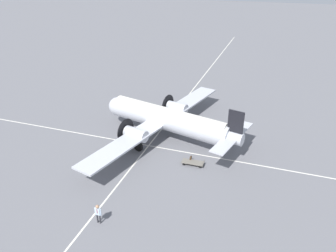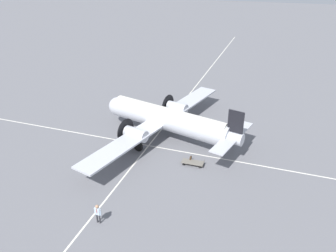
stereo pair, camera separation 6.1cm
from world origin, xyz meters
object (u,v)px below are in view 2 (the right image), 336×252
at_px(crew_foreground, 98,212).
at_px(baggage_cart, 193,162).
at_px(airliner_main, 165,119).
at_px(suitcase_near_door, 191,159).

xyz_separation_m(crew_foreground, baggage_cart, (10.55, -4.92, -0.82)).
height_order(airliner_main, baggage_cart, airliner_main).
bearing_deg(airliner_main, suitcase_near_door, 149.66).
xyz_separation_m(crew_foreground, suitcase_near_door, (11.04, -4.54, -0.79)).
height_order(airliner_main, suitcase_near_door, airliner_main).
xyz_separation_m(airliner_main, crew_foreground, (-15.23, 0.23, -1.33)).
bearing_deg(suitcase_near_door, crew_foreground, 157.65).
bearing_deg(crew_foreground, suitcase_near_door, -109.10).
height_order(airliner_main, crew_foreground, airliner_main).
bearing_deg(crew_foreground, airliner_main, -87.62).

